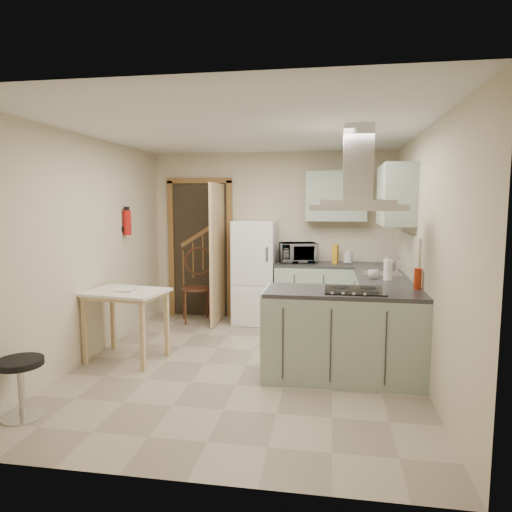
% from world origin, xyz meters
% --- Properties ---
extents(floor, '(4.20, 4.20, 0.00)m').
position_xyz_m(floor, '(0.00, 0.00, 0.00)').
color(floor, tan).
rests_on(floor, ground).
extents(ceiling, '(4.20, 4.20, 0.00)m').
position_xyz_m(ceiling, '(0.00, 0.00, 2.50)').
color(ceiling, silver).
rests_on(ceiling, back_wall).
extents(back_wall, '(3.60, 0.00, 3.60)m').
position_xyz_m(back_wall, '(0.00, 2.10, 1.25)').
color(back_wall, beige).
rests_on(back_wall, floor).
extents(left_wall, '(0.00, 4.20, 4.20)m').
position_xyz_m(left_wall, '(-1.80, 0.00, 1.25)').
color(left_wall, beige).
rests_on(left_wall, floor).
extents(right_wall, '(0.00, 4.20, 4.20)m').
position_xyz_m(right_wall, '(1.80, 0.00, 1.25)').
color(right_wall, beige).
rests_on(right_wall, floor).
extents(doorway, '(1.10, 0.12, 2.10)m').
position_xyz_m(doorway, '(-1.10, 2.07, 1.05)').
color(doorway, brown).
rests_on(doorway, floor).
extents(fridge, '(0.60, 0.60, 1.50)m').
position_xyz_m(fridge, '(-0.20, 1.80, 0.75)').
color(fridge, white).
rests_on(fridge, floor).
extents(counter_back, '(1.08, 0.60, 0.90)m').
position_xyz_m(counter_back, '(0.66, 1.80, 0.45)').
color(counter_back, '#9EB2A0').
rests_on(counter_back, floor).
extents(counter_right, '(0.60, 1.95, 0.90)m').
position_xyz_m(counter_right, '(1.50, 1.12, 0.45)').
color(counter_right, '#9EB2A0').
rests_on(counter_right, floor).
extents(splashback, '(1.68, 0.02, 0.50)m').
position_xyz_m(splashback, '(0.96, 2.09, 1.15)').
color(splashback, beige).
rests_on(splashback, counter_back).
extents(wall_cabinet_back, '(0.85, 0.35, 0.70)m').
position_xyz_m(wall_cabinet_back, '(0.95, 1.93, 1.85)').
color(wall_cabinet_back, '#9EB2A0').
rests_on(wall_cabinet_back, back_wall).
extents(wall_cabinet_right, '(0.35, 0.90, 0.70)m').
position_xyz_m(wall_cabinet_right, '(1.62, 0.85, 1.85)').
color(wall_cabinet_right, '#9EB2A0').
rests_on(wall_cabinet_right, right_wall).
extents(peninsula, '(1.55, 0.65, 0.90)m').
position_xyz_m(peninsula, '(1.02, -0.18, 0.45)').
color(peninsula, '#9EB2A0').
rests_on(peninsula, floor).
extents(hob, '(0.58, 0.50, 0.01)m').
position_xyz_m(hob, '(1.12, -0.18, 0.91)').
color(hob, black).
rests_on(hob, peninsula).
extents(extractor_hood, '(0.90, 0.55, 0.10)m').
position_xyz_m(extractor_hood, '(1.12, -0.18, 1.72)').
color(extractor_hood, silver).
rests_on(extractor_hood, ceiling).
extents(sink, '(0.45, 0.40, 0.01)m').
position_xyz_m(sink, '(1.50, 0.95, 0.91)').
color(sink, silver).
rests_on(sink, counter_right).
extents(fire_extinguisher, '(0.10, 0.10, 0.32)m').
position_xyz_m(fire_extinguisher, '(-1.74, 0.90, 1.50)').
color(fire_extinguisher, '#B2140F').
rests_on(fire_extinguisher, left_wall).
extents(drop_leaf_table, '(0.93, 0.75, 0.79)m').
position_xyz_m(drop_leaf_table, '(-1.36, -0.02, 0.40)').
color(drop_leaf_table, tan).
rests_on(drop_leaf_table, floor).
extents(bentwood_chair, '(0.58, 0.58, 0.99)m').
position_xyz_m(bentwood_chair, '(-1.06, 1.71, 0.50)').
color(bentwood_chair, '#442B16').
rests_on(bentwood_chair, floor).
extents(stool, '(0.47, 0.47, 0.50)m').
position_xyz_m(stool, '(-1.61, -1.47, 0.25)').
color(stool, black).
rests_on(stool, floor).
extents(microwave, '(0.59, 0.47, 0.28)m').
position_xyz_m(microwave, '(0.42, 1.85, 1.04)').
color(microwave, black).
rests_on(microwave, counter_back).
extents(kettle, '(0.14, 0.14, 0.19)m').
position_xyz_m(kettle, '(1.13, 1.81, 0.99)').
color(kettle, silver).
rests_on(kettle, counter_back).
extents(cereal_box, '(0.09, 0.18, 0.26)m').
position_xyz_m(cereal_box, '(0.95, 1.88, 1.03)').
color(cereal_box, gold).
rests_on(cereal_box, counter_back).
extents(soap_bottle, '(0.11, 0.12, 0.19)m').
position_xyz_m(soap_bottle, '(1.64, 1.52, 0.99)').
color(soap_bottle, '#B8B6C3').
rests_on(soap_bottle, counter_right).
extents(paper_towel, '(0.12, 0.12, 0.24)m').
position_xyz_m(paper_towel, '(1.52, 0.47, 1.02)').
color(paper_towel, white).
rests_on(paper_towel, counter_right).
extents(cup, '(0.15, 0.15, 0.10)m').
position_xyz_m(cup, '(1.37, 0.58, 0.95)').
color(cup, silver).
rests_on(cup, counter_right).
extents(red_bottle, '(0.09, 0.09, 0.21)m').
position_xyz_m(red_bottle, '(1.75, 0.01, 1.01)').
color(red_bottle, '#AF2E0F').
rests_on(red_bottle, peninsula).
extents(book, '(0.20, 0.26, 0.11)m').
position_xyz_m(book, '(-1.44, -0.02, 0.85)').
color(book, '#953135').
rests_on(book, drop_leaf_table).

